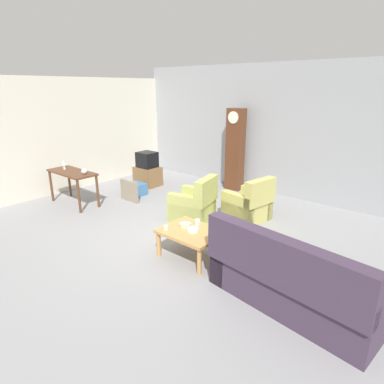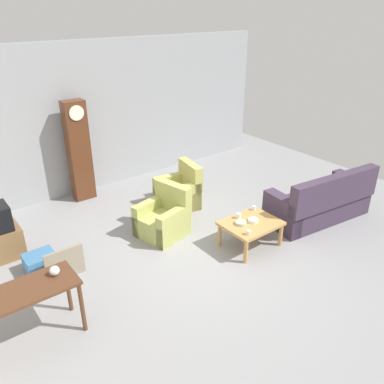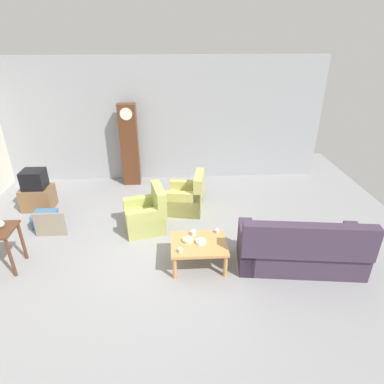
# 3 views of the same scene
# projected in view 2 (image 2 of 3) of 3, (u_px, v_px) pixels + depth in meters

# --- Properties ---
(ground_plane) EXTENTS (10.40, 10.40, 0.00)m
(ground_plane) POSITION_uv_depth(u_px,v_px,m) (209.00, 249.00, 6.80)
(ground_plane) COLOR gray
(garage_door_wall) EXTENTS (8.40, 0.16, 3.20)m
(garage_door_wall) POSITION_uv_depth(u_px,v_px,m) (106.00, 115.00, 8.67)
(garage_door_wall) COLOR #9EA0A5
(garage_door_wall) RESTS_ON ground_plane
(couch_floral) EXTENTS (2.19, 1.13, 1.04)m
(couch_floral) POSITION_uv_depth(u_px,v_px,m) (320.00, 203.00, 7.59)
(couch_floral) COLOR #423347
(couch_floral) RESTS_ON ground_plane
(armchair_olive_near) EXTENTS (0.94, 0.92, 0.92)m
(armchair_olive_near) POSITION_uv_depth(u_px,v_px,m) (164.00, 219.00, 7.11)
(armchair_olive_near) COLOR tan
(armchair_olive_near) RESTS_ON ground_plane
(armchair_olive_far) EXTENTS (0.91, 0.88, 0.92)m
(armchair_olive_far) POSITION_uv_depth(u_px,v_px,m) (179.00, 193.00, 8.10)
(armchair_olive_far) COLOR tan
(armchair_olive_far) RESTS_ON ground_plane
(coffee_table_wood) EXTENTS (0.96, 0.76, 0.46)m
(coffee_table_wood) POSITION_uv_depth(u_px,v_px,m) (251.00, 226.00, 6.73)
(coffee_table_wood) COLOR tan
(coffee_table_wood) RESTS_ON ground_plane
(console_table_dark) EXTENTS (1.30, 0.56, 0.79)m
(console_table_dark) POSITION_uv_depth(u_px,v_px,m) (23.00, 299.00, 4.66)
(console_table_dark) COLOR #56331E
(console_table_dark) RESTS_ON ground_plane
(grandfather_clock) EXTENTS (0.44, 0.30, 2.13)m
(grandfather_clock) POSITION_uv_depth(u_px,v_px,m) (79.00, 151.00, 8.13)
(grandfather_clock) COLOR #562D19
(grandfather_clock) RESTS_ON ground_plane
(tv_stand_cabinet) EXTENTS (0.68, 0.52, 0.52)m
(tv_stand_cabinet) POSITION_uv_depth(u_px,v_px,m) (0.00, 244.00, 6.46)
(tv_stand_cabinet) COLOR brown
(tv_stand_cabinet) RESTS_ON ground_plane
(framed_picture_leaning) EXTENTS (0.60, 0.05, 0.51)m
(framed_picture_leaning) POSITION_uv_depth(u_px,v_px,m) (65.00, 264.00, 5.98)
(framed_picture_leaning) COLOR gray
(framed_picture_leaning) RESTS_ON ground_plane
(storage_box_blue) EXTENTS (0.46, 0.39, 0.30)m
(storage_box_blue) POSITION_uv_depth(u_px,v_px,m) (41.00, 263.00, 6.18)
(storage_box_blue) COLOR teal
(storage_box_blue) RESTS_ON ground_plane
(glass_dome_cloche) EXTENTS (0.13, 0.13, 0.13)m
(glass_dome_cloche) POSITION_uv_depth(u_px,v_px,m) (54.00, 271.00, 4.85)
(glass_dome_cloche) COLOR silver
(glass_dome_cloche) RESTS_ON console_table_dark
(cup_white_porcelain) EXTENTS (0.09, 0.09, 0.09)m
(cup_white_porcelain) POSITION_uv_depth(u_px,v_px,m) (239.00, 216.00, 6.80)
(cup_white_porcelain) COLOR white
(cup_white_porcelain) RESTS_ON coffee_table_wood
(cup_blue_rimmed) EXTENTS (0.07, 0.07, 0.08)m
(cup_blue_rimmed) POSITION_uv_depth(u_px,v_px,m) (254.00, 208.00, 7.08)
(cup_blue_rimmed) COLOR silver
(cup_blue_rimmed) RESTS_ON coffee_table_wood
(cup_cream_tall) EXTENTS (0.08, 0.08, 0.08)m
(cup_cream_tall) POSITION_uv_depth(u_px,v_px,m) (248.00, 232.00, 6.33)
(cup_cream_tall) COLOR beige
(cup_cream_tall) RESTS_ON coffee_table_wood
(bowl_white_stacked) EXTENTS (0.18, 0.18, 0.06)m
(bowl_white_stacked) POSITION_uv_depth(u_px,v_px,m) (253.00, 220.00, 6.70)
(bowl_white_stacked) COLOR white
(bowl_white_stacked) RESTS_ON coffee_table_wood
(bowl_shallow_green) EXTENTS (0.19, 0.19, 0.05)m
(bowl_shallow_green) POSITION_uv_depth(u_px,v_px,m) (241.00, 223.00, 6.63)
(bowl_shallow_green) COLOR #B2C69E
(bowl_shallow_green) RESTS_ON coffee_table_wood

